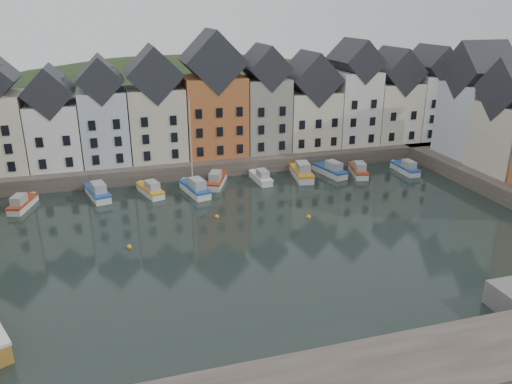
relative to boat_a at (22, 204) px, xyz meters
name	(u,v)px	position (x,y,z in m)	size (l,w,h in m)	color
ground	(272,243)	(25.60, -17.36, -0.62)	(260.00, 260.00, 0.00)	black
far_quay	(212,155)	(25.60, 12.64, 0.38)	(90.00, 16.00, 2.00)	#453C35
hillside	(190,208)	(25.61, 38.64, -18.58)	(153.60, 70.40, 64.00)	black
far_terrace	(234,106)	(28.81, 10.64, 8.26)	(72.37, 8.16, 17.78)	#EBE4C5
mooring_buoys	(222,226)	(21.60, -12.03, -0.47)	(20.50, 5.50, 0.50)	orange
boat_a	(22,204)	(0.00, 0.00, 0.00)	(3.09, 5.63, 2.07)	silver
boat_b	(98,192)	(8.64, 1.15, 0.10)	(3.42, 6.58, 2.42)	silver
boat_c	(151,190)	(15.11, 0.38, 0.03)	(3.31, 5.87, 2.15)	silver
boat_d	(195,188)	(20.62, -0.95, 0.18)	(3.29, 6.65, 12.18)	silver
boat_e	(216,180)	(23.93, 1.55, 0.07)	(4.05, 6.24, 2.30)	silver
boat_f	(261,177)	(30.09, 1.23, 0.00)	(2.02, 5.46, 2.06)	silver
boat_g	(302,172)	(36.06, 1.26, 0.18)	(3.17, 7.23, 2.69)	silver
boat_h	(330,170)	(40.46, 1.23, 0.09)	(3.21, 6.47, 2.38)	silver
boat_i	(358,170)	(44.32, 0.11, 0.05)	(3.23, 6.10, 2.24)	silver
boat_j	(406,168)	(51.38, -0.86, 0.03)	(1.78, 5.62, 2.16)	silver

